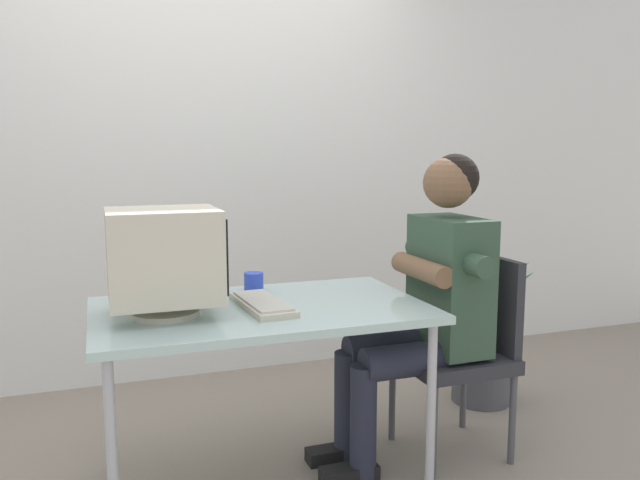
{
  "coord_description": "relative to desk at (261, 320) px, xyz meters",
  "views": [
    {
      "loc": [
        -0.59,
        -2.35,
        1.35
      ],
      "look_at": [
        0.25,
        0.0,
        0.99
      ],
      "focal_mm": 35.48,
      "sensor_mm": 36.0,
      "label": 1
    }
  ],
  "objects": [
    {
      "name": "desk",
      "position": [
        0.0,
        0.0,
        0.0
      ],
      "size": [
        1.28,
        0.78,
        0.74
      ],
      "color": "#B7B7BC",
      "rests_on": "ground_plane"
    },
    {
      "name": "crt_monitor",
      "position": [
        -0.36,
        -0.02,
        0.28
      ],
      "size": [
        0.41,
        0.35,
        0.39
      ],
      "color": "beige",
      "rests_on": "desk"
    },
    {
      "name": "wall_back",
      "position": [
        0.3,
        1.4,
        0.82
      ],
      "size": [
        8.0,
        0.1,
        3.0
      ],
      "primitive_type": "cube",
      "color": "silver",
      "rests_on": "ground_plane"
    },
    {
      "name": "keyboard",
      "position": [
        0.0,
        -0.03,
        0.07
      ],
      "size": [
        0.18,
        0.42,
        0.03
      ],
      "color": "beige",
      "rests_on": "desk"
    },
    {
      "name": "office_chair",
      "position": [
        0.93,
        -0.01,
        -0.19
      ],
      "size": [
        0.44,
        0.44,
        0.88
      ],
      "color": "#4C4C51",
      "rests_on": "ground_plane"
    },
    {
      "name": "potted_plant",
      "position": [
        1.32,
        0.43,
        -0.34
      ],
      "size": [
        0.61,
        0.56,
        0.82
      ],
      "color": "#4C4C51",
      "rests_on": "ground_plane"
    },
    {
      "name": "desk_mug",
      "position": [
        0.04,
        0.26,
        0.1
      ],
      "size": [
        0.08,
        0.09,
        0.08
      ],
      "color": "blue",
      "rests_on": "desk"
    },
    {
      "name": "person_seated",
      "position": [
        0.73,
        -0.01,
        0.05
      ],
      "size": [
        0.73,
        0.59,
        1.33
      ],
      "color": "#334C38",
      "rests_on": "ground_plane"
    }
  ]
}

